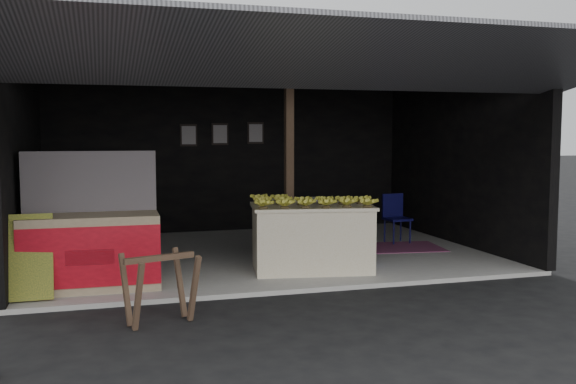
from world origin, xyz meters
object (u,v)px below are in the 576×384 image
object	(u,v)px
banana_table	(312,237)
plastic_chair	(395,214)
neighbor_stall	(91,248)
water_barrel	(360,246)
sawhorse	(160,281)
white_crate	(301,228)

from	to	relation	value
banana_table	plastic_chair	distance (m)	2.74
neighbor_stall	water_barrel	size ratio (longest dim) A/B	3.14
banana_table	sawhorse	size ratio (longest dim) A/B	2.22
sawhorse	plastic_chair	world-z (taller)	plastic_chair
sawhorse	plastic_chair	distance (m)	5.60
white_crate	sawhorse	distance (m)	3.57
plastic_chair	white_crate	bearing A→B (deg)	-159.96
white_crate	water_barrel	xyz separation A→B (m)	(0.66, -0.71, -0.18)
white_crate	plastic_chair	distance (m)	2.16
sawhorse	water_barrel	size ratio (longest dim) A/B	1.51
banana_table	white_crate	xyz separation A→B (m)	(0.13, 0.88, -0.01)
sawhorse	neighbor_stall	bearing A→B (deg)	96.64
white_crate	water_barrel	distance (m)	0.99
sawhorse	water_barrel	distance (m)	3.60
plastic_chair	sawhorse	bearing A→B (deg)	-144.35
banana_table	water_barrel	bearing A→B (deg)	21.16
white_crate	sawhorse	size ratio (longest dim) A/B	1.12
sawhorse	plastic_chair	bearing A→B (deg)	22.02
water_barrel	white_crate	bearing A→B (deg)	132.62
sawhorse	water_barrel	world-z (taller)	sawhorse
water_barrel	neighbor_stall	bearing A→B (deg)	-173.42
neighbor_stall	water_barrel	bearing A→B (deg)	7.54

